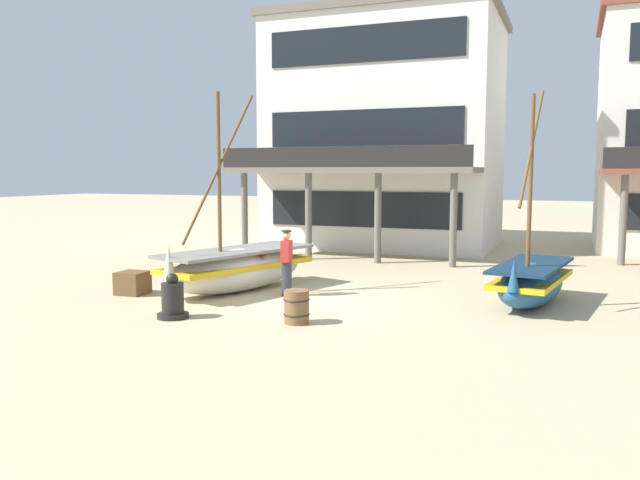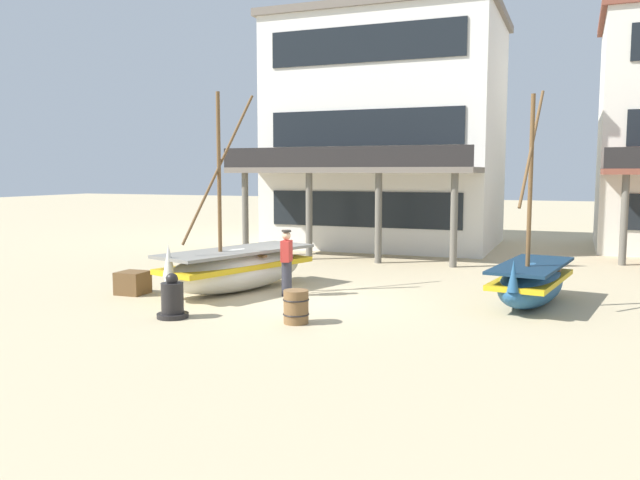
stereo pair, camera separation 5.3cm
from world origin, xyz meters
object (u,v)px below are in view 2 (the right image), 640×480
object	(u,v)px
fishing_boat_near_left	(531,282)
fishing_boat_centre_large	(236,268)
cargo_crate	(133,283)
capstan_winch	(172,300)
fisherman_by_hull	(287,263)
harbor_building_main	(388,133)
wooden_barrel	(296,307)

from	to	relation	value
fishing_boat_near_left	fishing_boat_centre_large	world-z (taller)	fishing_boat_centre_large
fishing_boat_centre_large	cargo_crate	world-z (taller)	fishing_boat_centre_large
fishing_boat_centre_large	capstan_winch	size ratio (longest dim) A/B	5.26
fishing_boat_near_left	fisherman_by_hull	bearing A→B (deg)	-169.32
cargo_crate	fishing_boat_centre_large	bearing A→B (deg)	30.33
cargo_crate	harbor_building_main	xyz separation A→B (m)	(2.98, 13.52, 4.50)
fishing_boat_centre_large	wooden_barrel	world-z (taller)	fishing_boat_centre_large
capstan_winch	wooden_barrel	size ratio (longest dim) A/B	1.40
fishing_boat_near_left	capstan_winch	distance (m)	8.28
fishing_boat_near_left	capstan_winch	world-z (taller)	fishing_boat_near_left
fishing_boat_centre_large	harbor_building_main	world-z (taller)	harbor_building_main
wooden_barrel	fisherman_by_hull	bearing A→B (deg)	118.42
harbor_building_main	cargo_crate	bearing A→B (deg)	-102.42
harbor_building_main	fishing_boat_centre_large	bearing A→B (deg)	-93.19
fishing_boat_centre_large	harbor_building_main	xyz separation A→B (m)	(0.68, 12.17, 4.17)
fisherman_by_hull	harbor_building_main	bearing A→B (deg)	93.86
fishing_boat_near_left	harbor_building_main	world-z (taller)	harbor_building_main
fishing_boat_near_left	fishing_boat_centre_large	xyz separation A→B (m)	(-7.35, -0.99, 0.06)
fishing_boat_centre_large	fisherman_by_hull	bearing A→B (deg)	-4.19
capstan_winch	wooden_barrel	distance (m)	2.74
wooden_barrel	capstan_winch	bearing A→B (deg)	-169.01
fishing_boat_centre_large	wooden_barrel	size ratio (longest dim) A/B	7.36
wooden_barrel	fishing_boat_near_left	bearing A→B (deg)	40.15
fishing_boat_centre_large	wooden_barrel	xyz separation A→B (m)	(2.93, -2.74, -0.27)
fishing_boat_near_left	cargo_crate	world-z (taller)	fishing_boat_near_left
fisherman_by_hull	fishing_boat_centre_large	bearing A→B (deg)	175.81
fishing_boat_near_left	wooden_barrel	size ratio (longest dim) A/B	7.21
fishing_boat_near_left	harbor_building_main	bearing A→B (deg)	120.81
fisherman_by_hull	harbor_building_main	world-z (taller)	harbor_building_main
fishing_boat_centre_large	fishing_boat_near_left	bearing A→B (deg)	7.69
fisherman_by_hull	capstan_winch	size ratio (longest dim) A/B	1.72
cargo_crate	harbor_building_main	size ratio (longest dim) A/B	0.07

